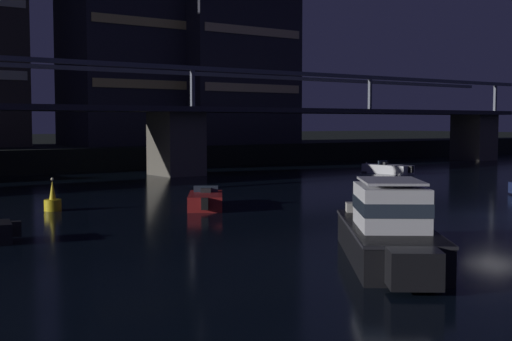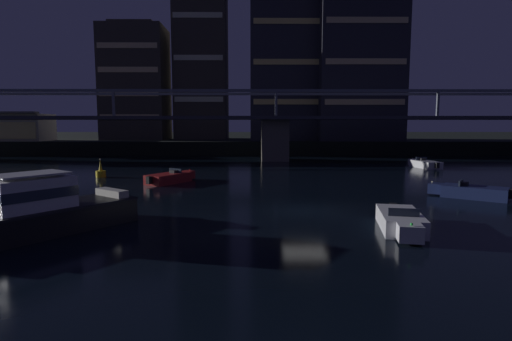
% 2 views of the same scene
% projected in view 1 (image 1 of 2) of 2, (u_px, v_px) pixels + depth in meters
% --- Properties ---
extents(ground_plane, '(400.00, 400.00, 0.00)m').
position_uv_depth(ground_plane, '(494.00, 216.00, 34.24)').
color(ground_plane, black).
extents(far_riverbank, '(240.00, 80.00, 2.20)m').
position_uv_depth(far_riverbank, '(15.00, 147.00, 99.52)').
color(far_riverbank, black).
rests_on(far_riverbank, ground).
extents(river_bridge, '(89.29, 6.40, 9.38)m').
position_uv_depth(river_bridge, '(176.00, 124.00, 60.32)').
color(river_bridge, '#605B51').
rests_on(river_bridge, ground).
extents(tower_east_tall, '(13.69, 14.03, 31.66)m').
position_uv_depth(tower_east_tall, '(220.00, 9.00, 80.57)').
color(tower_east_tall, '#282833').
rests_on(tower_east_tall, far_riverbank).
extents(cabin_cruiser_near_left, '(7.16, 8.53, 2.79)m').
position_uv_depth(cabin_cruiser_near_left, '(389.00, 231.00, 22.96)').
color(cabin_cruiser_near_left, black).
rests_on(cabin_cruiser_near_left, ground).
extents(speedboat_mid_left, '(3.77, 4.80, 1.16)m').
position_uv_depth(speedboat_mid_left, '(206.00, 200.00, 37.52)').
color(speedboat_mid_left, maroon).
rests_on(speedboat_mid_left, ground).
extents(speedboat_mid_right, '(2.41, 5.23, 1.16)m').
position_uv_depth(speedboat_mid_right, '(388.00, 169.00, 62.42)').
color(speedboat_mid_right, silver).
rests_on(speedboat_mid_right, ground).
extents(channel_buoy, '(0.90, 0.90, 1.76)m').
position_uv_depth(channel_buoy, '(53.00, 202.00, 36.26)').
color(channel_buoy, yellow).
rests_on(channel_buoy, ground).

